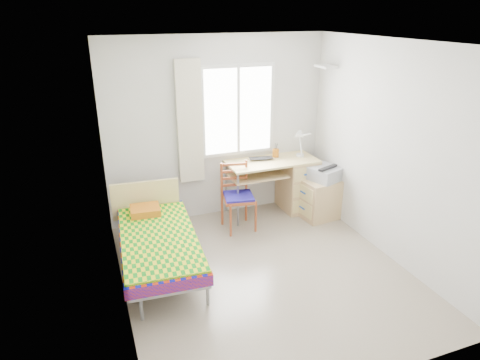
% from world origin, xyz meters
% --- Properties ---
extents(floor, '(3.50, 3.50, 0.00)m').
position_xyz_m(floor, '(0.00, 0.00, 0.00)').
color(floor, '#BCAD93').
rests_on(floor, ground).
extents(ceiling, '(3.50, 3.50, 0.00)m').
position_xyz_m(ceiling, '(0.00, 0.00, 2.60)').
color(ceiling, white).
rests_on(ceiling, wall_back).
extents(wall_back, '(3.20, 0.00, 3.20)m').
position_xyz_m(wall_back, '(0.00, 1.75, 1.30)').
color(wall_back, silver).
rests_on(wall_back, ground).
extents(wall_left, '(0.00, 3.50, 3.50)m').
position_xyz_m(wall_left, '(-1.60, 0.00, 1.30)').
color(wall_left, silver).
rests_on(wall_left, ground).
extents(wall_right, '(0.00, 3.50, 3.50)m').
position_xyz_m(wall_right, '(1.60, 0.00, 1.30)').
color(wall_right, silver).
rests_on(wall_right, ground).
extents(window, '(1.10, 0.04, 1.30)m').
position_xyz_m(window, '(0.30, 1.73, 1.55)').
color(window, white).
rests_on(window, wall_back).
extents(curtain, '(0.35, 0.05, 1.70)m').
position_xyz_m(curtain, '(-0.42, 1.68, 1.45)').
color(curtain, beige).
rests_on(curtain, wall_back).
extents(floating_shelf, '(0.20, 0.32, 0.03)m').
position_xyz_m(floating_shelf, '(1.49, 1.40, 2.15)').
color(floating_shelf, white).
rests_on(floating_shelf, wall_right).
extents(bed, '(0.99, 1.90, 0.80)m').
position_xyz_m(bed, '(-1.14, 0.56, 0.39)').
color(bed, gray).
rests_on(bed, floor).
extents(desk, '(1.34, 0.63, 0.83)m').
position_xyz_m(desk, '(1.09, 1.47, 0.45)').
color(desk, '#DCC473').
rests_on(desk, floor).
extents(chair, '(0.48, 0.48, 0.95)m').
position_xyz_m(chair, '(0.10, 1.20, 0.53)').
color(chair, '#924B1C').
rests_on(chair, floor).
extents(cabinet, '(0.60, 0.54, 0.59)m').
position_xyz_m(cabinet, '(1.34, 1.08, 0.30)').
color(cabinet, tan).
rests_on(cabinet, floor).
extents(printer, '(0.54, 0.57, 0.20)m').
position_xyz_m(printer, '(1.38, 1.09, 0.69)').
color(printer, '#AFB3B8').
rests_on(printer, cabinet).
extents(laptop, '(0.38, 0.29, 0.03)m').
position_xyz_m(laptop, '(0.59, 1.51, 0.85)').
color(laptop, black).
rests_on(laptop, desk).
extents(pen_cup, '(0.12, 0.12, 0.12)m').
position_xyz_m(pen_cup, '(0.85, 1.60, 0.89)').
color(pen_cup, orange).
rests_on(pen_cup, desk).
extents(task_lamp, '(0.24, 0.34, 0.46)m').
position_xyz_m(task_lamp, '(1.14, 1.37, 1.12)').
color(task_lamp, white).
rests_on(task_lamp, desk).
extents(book, '(0.21, 0.27, 0.02)m').
position_xyz_m(book, '(0.49, 1.47, 0.59)').
color(book, gray).
rests_on(book, desk).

